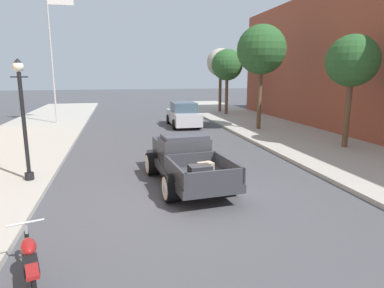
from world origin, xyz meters
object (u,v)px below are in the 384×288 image
at_px(car_background_silver, 183,115).
at_px(street_tree_second, 261,50).
at_px(street_tree_nearest, 352,62).
at_px(street_tree_third, 227,65).
at_px(street_lamp_near, 23,111).
at_px(flagpole, 54,40).
at_px(hotrod_truck_gunmetal, 185,160).
at_px(street_tree_farthest, 221,63).
at_px(motorcycle_parked, 30,261).

relative_size(car_background_silver, street_tree_second, 0.69).
distance_m(street_tree_nearest, street_tree_third, 13.81).
relative_size(street_lamp_near, street_tree_third, 0.71).
xyz_separation_m(flagpole, street_tree_nearest, (14.39, -11.35, -1.70)).
xyz_separation_m(street_lamp_near, street_tree_nearest, (13.29, 2.21, 1.68)).
bearing_deg(hotrod_truck_gunmetal, car_background_silver, 79.25).
bearing_deg(street_tree_farthest, street_tree_third, -91.80).
relative_size(street_tree_nearest, street_tree_second, 0.82).
relative_size(hotrod_truck_gunmetal, street_lamp_near, 1.31).
bearing_deg(street_lamp_near, street_tree_second, 35.21).
xyz_separation_m(hotrod_truck_gunmetal, street_tree_nearest, (8.29, 3.04, 3.31)).
xyz_separation_m(street_lamp_near, flagpole, (-1.10, 13.56, 3.39)).
bearing_deg(street_tree_farthest, street_lamp_near, -123.70).
distance_m(car_background_silver, street_lamp_near, 13.29).
bearing_deg(street_tree_nearest, street_tree_second, 106.95).
xyz_separation_m(motorcycle_parked, street_tree_farthest, (10.67, 23.79, 4.03)).
xyz_separation_m(hotrod_truck_gunmetal, street_lamp_near, (-5.01, 0.83, 1.63)).
distance_m(hotrod_truck_gunmetal, street_tree_second, 11.81).
bearing_deg(flagpole, street_tree_farthest, 18.80).
relative_size(motorcycle_parked, street_lamp_near, 0.53).
distance_m(motorcycle_parked, car_background_silver, 17.79).
height_order(street_lamp_near, flagpole, flagpole).
distance_m(street_lamp_near, street_tree_third, 20.02).
xyz_separation_m(street_tree_nearest, street_tree_farthest, (-1.28, 15.81, 0.41)).
bearing_deg(flagpole, car_background_silver, -16.94).
xyz_separation_m(car_background_silver, street_lamp_near, (-7.25, -11.02, 1.62)).
bearing_deg(hotrod_truck_gunmetal, street_tree_nearest, 20.13).
xyz_separation_m(street_tree_third, street_tree_farthest, (0.07, 2.06, 0.25)).
bearing_deg(motorcycle_parked, flagpole, 97.21).
bearing_deg(street_tree_second, street_tree_farthest, 86.97).
xyz_separation_m(street_tree_second, street_tree_farthest, (0.52, 9.91, -0.45)).
bearing_deg(motorcycle_parked, hotrod_truck_gunmetal, 53.49).
distance_m(hotrod_truck_gunmetal, flagpole, 16.41).
height_order(car_background_silver, street_tree_third, street_tree_third).
relative_size(hotrod_truck_gunmetal, street_tree_nearest, 0.99).
xyz_separation_m(street_lamp_near, street_tree_third, (11.95, 15.96, 1.84)).
relative_size(street_lamp_near, flagpole, 0.42).
height_order(car_background_silver, street_lamp_near, street_lamp_near).
xyz_separation_m(street_lamp_near, street_tree_farthest, (12.02, 18.02, 2.09)).
bearing_deg(street_tree_third, street_tree_nearest, -84.43).
bearing_deg(street_tree_third, street_lamp_near, -126.84).
bearing_deg(street_tree_second, street_lamp_near, -144.79).
bearing_deg(street_tree_farthest, street_tree_nearest, -85.39).
bearing_deg(hotrod_truck_gunmetal, flagpole, 112.98).
bearing_deg(street_lamp_near, car_background_silver, 56.63).
relative_size(street_lamp_near, street_tree_nearest, 0.75).
bearing_deg(car_background_silver, hotrod_truck_gunmetal, -100.75).
distance_m(street_tree_second, street_tree_third, 7.89).
bearing_deg(street_tree_nearest, street_tree_third, 95.57).
bearing_deg(street_tree_second, street_tree_third, 86.65).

